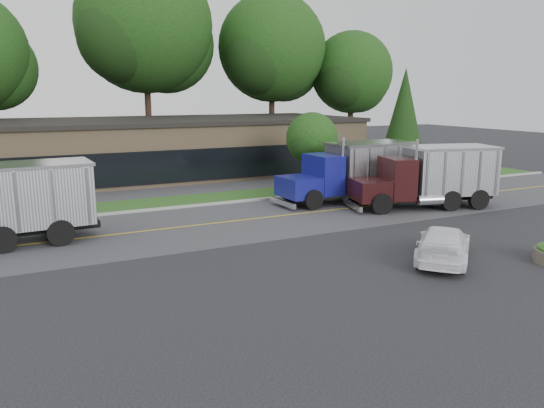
{
  "coord_description": "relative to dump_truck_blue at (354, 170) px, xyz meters",
  "views": [
    {
      "loc": [
        -7.51,
        -14.66,
        6.21
      ],
      "look_at": [
        1.81,
        4.22,
        1.8
      ],
      "focal_mm": 35.0,
      "sensor_mm": 36.0,
      "label": 1
    }
  ],
  "objects": [
    {
      "name": "ground",
      "position": [
        -10.43,
        -10.84,
        -1.81
      ],
      "size": [
        140.0,
        140.0,
        0.0
      ],
      "primitive_type": "plane",
      "color": "#313136",
      "rests_on": "ground"
    },
    {
      "name": "road",
      "position": [
        -10.43,
        -1.84,
        -1.81
      ],
      "size": [
        60.0,
        8.0,
        0.02
      ],
      "primitive_type": "cube",
      "color": "#55555A",
      "rests_on": "ground"
    },
    {
      "name": "center_line",
      "position": [
        -10.43,
        -1.84,
        -1.81
      ],
      "size": [
        60.0,
        0.12,
        0.01
      ],
      "primitive_type": "cube",
      "color": "gold",
      "rests_on": "ground"
    },
    {
      "name": "curb",
      "position": [
        -10.43,
        2.36,
        -1.81
      ],
      "size": [
        60.0,
        0.3,
        0.12
      ],
      "primitive_type": "cube",
      "color": "#9E9E99",
      "rests_on": "ground"
    },
    {
      "name": "grass_verge",
      "position": [
        -10.43,
        4.16,
        -1.81
      ],
      "size": [
        60.0,
        3.4,
        0.03
      ],
      "primitive_type": "cube",
      "color": "#2B531C",
      "rests_on": "ground"
    },
    {
      "name": "far_parking",
      "position": [
        -10.43,
        9.16,
        -1.81
      ],
      "size": [
        60.0,
        7.0,
        0.02
      ],
      "primitive_type": "cube",
      "color": "#55555A",
      "rests_on": "ground"
    },
    {
      "name": "strip_mall",
      "position": [
        -8.43,
        15.16,
        0.19
      ],
      "size": [
        32.0,
        12.0,
        4.0
      ],
      "primitive_type": "cube",
      "color": "#987D5D",
      "rests_on": "ground"
    },
    {
      "name": "tree_far_c",
      "position": [
        -6.24,
        23.31,
        9.78
      ],
      "size": [
        12.72,
        11.97,
        18.15
      ],
      "color": "#382619",
      "rests_on": "ground"
    },
    {
      "name": "tree_far_d",
      "position": [
        5.74,
        22.29,
        8.23
      ],
      "size": [
        11.02,
        10.37,
        15.72
      ],
      "color": "#382619",
      "rests_on": "ground"
    },
    {
      "name": "tree_far_e",
      "position": [
        13.7,
        20.26,
        6.07
      ],
      "size": [
        8.66,
        8.15,
        12.35
      ],
      "color": "#382619",
      "rests_on": "ground"
    },
    {
      "name": "evergreen_right",
      "position": [
        9.57,
        7.16,
        2.67
      ],
      "size": [
        3.59,
        3.59,
        8.15
      ],
      "color": "#382619",
      "rests_on": "ground"
    },
    {
      "name": "tree_verge",
      "position": [
        -0.38,
        4.2,
        1.39
      ],
      "size": [
        3.53,
        3.32,
        5.04
      ],
      "color": "#382619",
      "rests_on": "ground"
    },
    {
      "name": "dump_truck_blue",
      "position": [
        0.0,
        0.0,
        0.0
      ],
      "size": [
        8.57,
        3.01,
        3.36
      ],
      "rotation": [
        0.0,
        0.0,
        3.19
      ],
      "color": "black",
      "rests_on": "ground"
    },
    {
      "name": "dump_truck_maroon",
      "position": [
        2.66,
        -3.56,
        -0.0
      ],
      "size": [
        8.26,
        4.39,
        3.36
      ],
      "rotation": [
        0.0,
        0.0,
        2.89
      ],
      "color": "black",
      "rests_on": "ground"
    },
    {
      "name": "rally_car",
      "position": [
        -3.66,
        -11.15,
        -1.15
      ],
      "size": [
        4.57,
        4.42,
        1.31
      ],
      "primitive_type": "imported",
      "rotation": [
        0.0,
        0.0,
        2.31
      ],
      "color": "white",
      "rests_on": "ground"
    }
  ]
}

